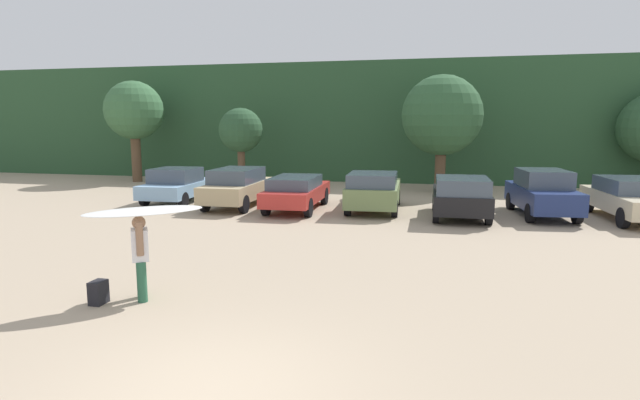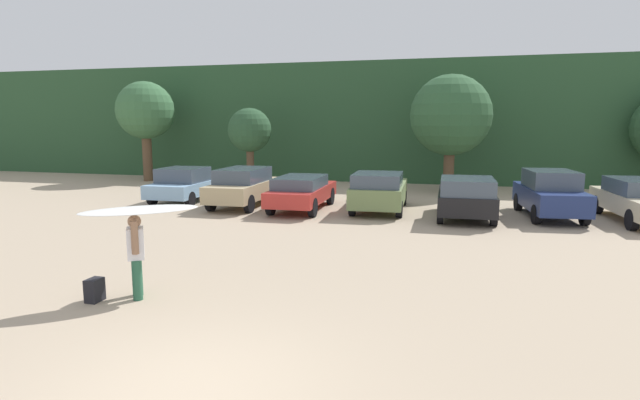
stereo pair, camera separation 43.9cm
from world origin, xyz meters
The scene contains 15 objects.
ground_plane centered at (0.00, 0.00, 0.00)m, with size 120.00×120.00×0.00m, color tan.
hillside_ridge centered at (0.00, 29.56, 3.43)m, with size 108.00×12.00×6.86m, color #284C2D.
tree_center_left centered at (-14.49, 20.87, 4.05)m, with size 3.32×3.32×5.77m.
tree_ridge_back centered at (-7.77, 20.37, 2.96)m, with size 2.36×2.36×4.19m.
tree_far_right centered at (2.71, 20.27, 3.74)m, with size 3.90×3.90×5.72m.
parked_car_sky_blue centered at (-8.30, 14.37, 0.76)m, with size 2.05×4.07×1.49m.
parked_car_tan centered at (-5.30, 13.82, 0.84)m, with size 1.90×4.44×1.58m.
parked_car_red centered at (-2.73, 13.61, 0.75)m, with size 1.96×4.66×1.34m.
parked_car_olive_green centered at (0.25, 14.12, 0.81)m, with size 2.15×4.48×1.55m.
parked_car_black centered at (3.50, 13.25, 0.81)m, with size 2.03×3.97×1.53m.
parked_car_navy centered at (6.42, 14.41, 0.88)m, with size 2.18×4.37×1.72m.
parked_car_champagne centered at (9.31, 14.33, 0.79)m, with size 2.26×4.88×1.48m.
person_adult centered at (-2.79, 2.93, 0.94)m, with size 0.48×0.60×1.66m.
surfboard_white centered at (-2.69, 2.98, 1.75)m, with size 2.11×1.91×0.14m.
backpack_dropped centered at (-3.46, 2.51, 0.22)m, with size 0.24×0.34×0.45m.
Camera 2 is at (3.26, -5.53, 3.43)m, focal length 28.84 mm.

